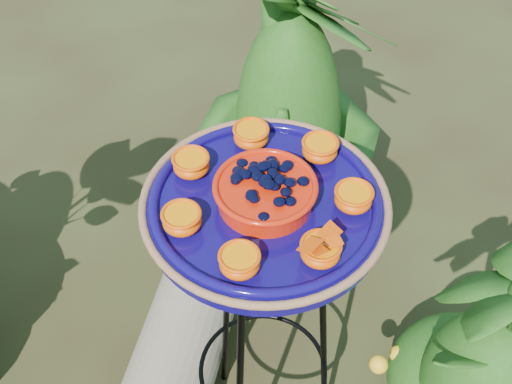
{
  "coord_description": "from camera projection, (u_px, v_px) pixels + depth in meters",
  "views": [
    {
      "loc": [
        -0.4,
        -0.69,
        1.72
      ],
      "look_at": [
        0.09,
        -0.06,
        0.85
      ],
      "focal_mm": 50.0,
      "sensor_mm": 36.0,
      "label": 1
    }
  ],
  "objects": [
    {
      "name": "tripod_stand",
      "position": [
        264.0,
        318.0,
        1.44
      ],
      "size": [
        0.3,
        0.31,
        0.8
      ],
      "rotation": [
        0.0,
        0.0,
        0.0
      ],
      "color": "black",
      "rests_on": "ground"
    },
    {
      "name": "feeder_dish",
      "position": [
        265.0,
        203.0,
        1.19
      ],
      "size": [
        0.42,
        0.42,
        0.09
      ],
      "rotation": [
        0.0,
        0.0,
        0.0
      ],
      "color": "#0F0756",
      "rests_on": "tripod_stand"
    },
    {
      "name": "driftwood_log",
      "position": [
        189.0,
        321.0,
        1.88
      ],
      "size": [
        0.64,
        0.58,
        0.22
      ],
      "primitive_type": "cylinder",
      "rotation": [
        0.0,
        1.57,
        0.69
      ],
      "color": "gray",
      "rests_on": "ground"
    },
    {
      "name": "shrub_back_right",
      "position": [
        288.0,
        110.0,
        1.91
      ],
      "size": [
        0.67,
        0.67,
        0.93
      ],
      "primitive_type": "imported",
      "rotation": [
        0.0,
        0.0,
        1.91
      ],
      "color": "#214F15",
      "rests_on": "ground"
    },
    {
      "name": "shrub_front_right",
      "position": [
        501.0,
        346.0,
        1.51
      ],
      "size": [
        0.43,
        0.31,
        0.78
      ],
      "primitive_type": "imported",
      "rotation": [
        0.0,
        0.0,
        3.07
      ],
      "color": "#214F15",
      "rests_on": "ground"
    }
  ]
}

